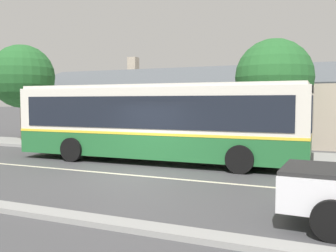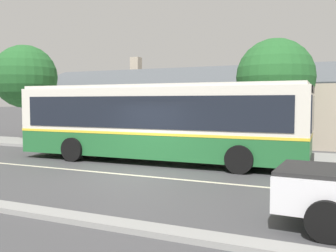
{
  "view_description": "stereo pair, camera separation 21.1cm",
  "coord_description": "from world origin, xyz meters",
  "px_view_note": "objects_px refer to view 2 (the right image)",
  "views": [
    {
      "loc": [
        6.13,
        -11.06,
        2.48
      ],
      "look_at": [
        0.27,
        2.57,
        1.53
      ],
      "focal_mm": 40.0,
      "sensor_mm": 36.0,
      "label": 1
    },
    {
      "loc": [
        6.33,
        -10.97,
        2.48
      ],
      "look_at": [
        0.27,
        2.57,
        1.53
      ],
      "focal_mm": 40.0,
      "sensor_mm": 36.0,
      "label": 2
    }
  ],
  "objects_px": {
    "bench_by_building": "(68,136)",
    "street_tree_secondary": "(25,77)",
    "bench_down_street": "(133,139)",
    "street_tree_primary": "(277,79)",
    "transit_bus": "(157,121)"
  },
  "relations": [
    {
      "from": "transit_bus",
      "to": "street_tree_primary",
      "type": "height_order",
      "value": "street_tree_primary"
    },
    {
      "from": "transit_bus",
      "to": "bench_down_street",
      "type": "relative_size",
      "value": 6.61
    },
    {
      "from": "bench_by_building",
      "to": "bench_down_street",
      "type": "bearing_deg",
      "value": -4.09
    },
    {
      "from": "bench_by_building",
      "to": "street_tree_secondary",
      "type": "xyz_separation_m",
      "value": [
        -3.88,
        0.79,
        3.48
      ]
    },
    {
      "from": "street_tree_primary",
      "to": "transit_bus",
      "type": "bearing_deg",
      "value": -136.46
    },
    {
      "from": "bench_by_building",
      "to": "street_tree_primary",
      "type": "height_order",
      "value": "street_tree_primary"
    },
    {
      "from": "transit_bus",
      "to": "street_tree_primary",
      "type": "bearing_deg",
      "value": 43.54
    },
    {
      "from": "bench_by_building",
      "to": "transit_bus",
      "type": "bearing_deg",
      "value": -23.6
    },
    {
      "from": "bench_by_building",
      "to": "bench_down_street",
      "type": "xyz_separation_m",
      "value": [
        4.39,
        -0.31,
        0.01
      ]
    },
    {
      "from": "street_tree_primary",
      "to": "bench_down_street",
      "type": "bearing_deg",
      "value": -170.11
    },
    {
      "from": "transit_bus",
      "to": "bench_by_building",
      "type": "height_order",
      "value": "transit_bus"
    },
    {
      "from": "bench_by_building",
      "to": "street_tree_secondary",
      "type": "height_order",
      "value": "street_tree_secondary"
    },
    {
      "from": "bench_down_street",
      "to": "street_tree_primary",
      "type": "height_order",
      "value": "street_tree_primary"
    },
    {
      "from": "bench_down_street",
      "to": "street_tree_secondary",
      "type": "height_order",
      "value": "street_tree_secondary"
    },
    {
      "from": "transit_bus",
      "to": "street_tree_secondary",
      "type": "height_order",
      "value": "street_tree_secondary"
    }
  ]
}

